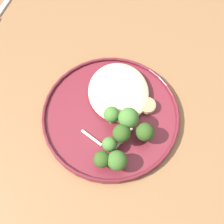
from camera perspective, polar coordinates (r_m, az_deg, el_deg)
ground at (r=1.30m, az=0.05°, el=-16.28°), size 6.00×6.00×0.00m
wooden_dining_table at (r=0.66m, az=0.09°, el=-6.32°), size 1.40×1.00×0.74m
dinner_plate at (r=0.59m, az=0.00°, el=-0.49°), size 0.29×0.29×0.02m
noodle_bed at (r=0.60m, az=1.34°, el=4.22°), size 0.15×0.13×0.03m
seared_scallop_left_edge at (r=0.61m, az=2.49°, el=4.06°), size 0.03×0.03×0.01m
seared_scallop_tilted_round at (r=0.60m, az=7.19°, el=1.31°), size 0.04×0.04×0.01m
seared_scallop_on_noodles at (r=0.60m, az=2.92°, el=2.17°), size 0.03×0.03×0.01m
seared_scallop_right_edge at (r=0.62m, az=1.82°, el=6.34°), size 0.03×0.03×0.01m
seared_scallop_rear_pale at (r=0.61m, az=0.09°, el=3.81°), size 0.03×0.03×0.01m
broccoli_floret_beside_noodles at (r=0.54m, az=1.97°, el=-4.44°), size 0.04×0.04×0.06m
broccoli_floret_center_pile at (r=0.55m, az=3.37°, el=-1.25°), size 0.04×0.04×0.06m
broccoli_floret_small_sprig at (r=0.56m, az=0.10°, el=-0.58°), size 0.03×0.03×0.05m
broccoli_floret_rear_charred at (r=0.53m, az=1.56°, el=-9.79°), size 0.04×0.04×0.05m
broccoli_floret_left_leaning at (r=0.53m, az=-2.03°, el=-9.59°), size 0.03×0.03×0.05m
broccoli_floret_split_head at (r=0.55m, az=6.72°, el=-4.06°), size 0.04×0.04×0.05m
broccoli_floret_tall_stalk at (r=0.54m, az=-0.53°, el=-6.63°), size 0.03×0.03×0.04m
onion_sliver_long_sliver at (r=0.58m, az=1.58°, el=-3.32°), size 0.04×0.01×0.00m
onion_sliver_curled_piece at (r=0.57m, az=2.41°, el=-5.32°), size 0.04×0.04×0.00m
onion_sliver_short_strip at (r=0.57m, az=-4.18°, el=-5.24°), size 0.04×0.04×0.00m
onion_sliver_pale_crescent at (r=0.59m, az=0.58°, el=0.61°), size 0.02×0.05×0.00m
dinner_fork at (r=0.85m, az=-20.86°, el=19.83°), size 0.18×0.09×0.00m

